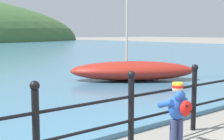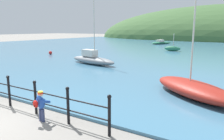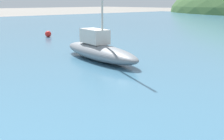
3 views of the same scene
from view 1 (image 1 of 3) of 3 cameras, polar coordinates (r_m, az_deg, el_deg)
The scene contains 3 objects.
iron_railing at distance 4.25m, azimuth -4.24°, elevation -8.51°, with size 7.79×0.12×1.21m.
child_in_coat at distance 4.97m, azimuth 11.94°, elevation -6.83°, with size 0.41×0.55×1.00m.
boat_nearest_quay at distance 11.01m, azimuth 3.82°, elevation -0.06°, with size 4.48×3.76×5.50m.
Camera 1 is at (-2.59, -1.88, 1.77)m, focal length 50.00 mm.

